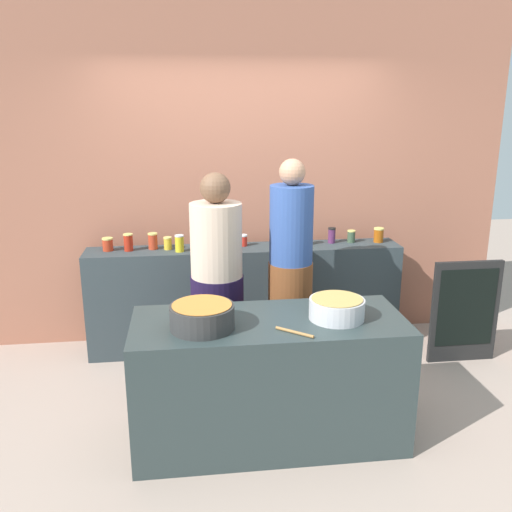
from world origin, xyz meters
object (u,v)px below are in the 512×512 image
preserve_jar_2 (153,241)px  preserve_jar_4 (179,243)px  preserve_jar_9 (351,236)px  preserve_jar_7 (305,237)px  preserve_jar_10 (379,235)px  preserve_jar_5 (195,240)px  preserve_jar_6 (243,240)px  cook_in_cap (290,283)px  cook_with_tongs (217,295)px  cooking_pot_center (337,309)px  preserve_jar_1 (128,242)px  preserve_jar_3 (168,243)px  preserve_jar_0 (108,244)px  chalkboard_sign (465,311)px  cooking_pot_left (202,317)px  wooden_spoon (295,332)px  preserve_jar_8 (332,235)px

preserve_jar_2 → preserve_jar_4: 0.25m
preserve_jar_9 → preserve_jar_7: bearing=-174.0°
preserve_jar_10 → preserve_jar_7: bearing=-178.4°
preserve_jar_5 → preserve_jar_10: preserve_jar_5 is taller
preserve_jar_2 → preserve_jar_6: (0.77, 0.01, -0.02)m
cook_in_cap → preserve_jar_6: bearing=113.2°
preserve_jar_7 → cook_with_tongs: 1.08m
preserve_jar_6 → cooking_pot_center: bearing=-74.0°
preserve_jar_2 → preserve_jar_5: (0.36, -0.04, 0.00)m
preserve_jar_5 → cooking_pot_center: 1.66m
preserve_jar_4 → preserve_jar_1: bearing=169.1°
preserve_jar_7 → preserve_jar_1: bearing=-180.0°
preserve_jar_3 → cook_with_tongs: size_ratio=0.06×
preserve_jar_0 → cooking_pot_center: size_ratio=0.32×
preserve_jar_3 → chalkboard_sign: size_ratio=0.12×
preserve_jar_4 → preserve_jar_5: (0.13, 0.07, 0.00)m
preserve_jar_1 → chalkboard_sign: 2.86m
preserve_jar_3 → preserve_jar_1: bearing=-179.4°
preserve_jar_3 → preserve_jar_10: preserve_jar_10 is taller
cook_with_tongs → cooking_pot_center: bearing=-47.4°
preserve_jar_3 → preserve_jar_6: 0.65m
preserve_jar_5 → preserve_jar_3: bearing=176.2°
preserve_jar_6 → cooking_pot_left: preserve_jar_6 is taller
wooden_spoon → cook_in_cap: 1.02m
preserve_jar_6 → chalkboard_sign: 1.95m
wooden_spoon → cook_with_tongs: size_ratio=0.15×
cooking_pot_center → cook_in_cap: size_ratio=0.20×
preserve_jar_9 → cook_with_tongs: cook_with_tongs is taller
cook_with_tongs → preserve_jar_1: bearing=135.6°
preserve_jar_1 → preserve_jar_8: preserve_jar_1 is taller
preserve_jar_1 → preserve_jar_6: size_ratio=1.45×
preserve_jar_9 → cook_in_cap: size_ratio=0.06×
preserve_jar_3 → cook_in_cap: size_ratio=0.06×
cook_with_tongs → preserve_jar_0: bearing=140.9°
cooking_pot_center → chalkboard_sign: 1.70m
preserve_jar_3 → cook_in_cap: (0.93, -0.64, -0.18)m
cooking_pot_center → wooden_spoon: 0.36m
preserve_jar_6 → wooden_spoon: size_ratio=0.40×
preserve_jar_5 → cook_with_tongs: 0.73m
preserve_jar_1 → preserve_jar_2: size_ratio=1.05×
preserve_jar_4 → cook_in_cap: 1.02m
cooking_pot_center → preserve_jar_8: bearing=76.5°
preserve_jar_1 → cook_in_cap: cook_in_cap is taller
preserve_jar_10 → wooden_spoon: bearing=-123.1°
preserve_jar_1 → cooking_pot_left: (0.56, -1.49, -0.10)m
preserve_jar_2 → chalkboard_sign: size_ratio=0.16×
preserve_jar_2 → preserve_jar_8: (1.55, 0.01, -0.00)m
preserve_jar_10 → preserve_jar_4: bearing=-176.7°
preserve_jar_0 → cooking_pot_center: 2.15m
preserve_jar_6 → wooden_spoon: (0.12, -1.68, -0.14)m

